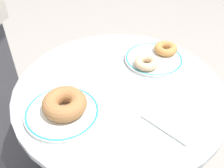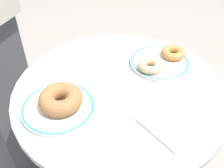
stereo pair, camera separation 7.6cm
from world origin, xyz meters
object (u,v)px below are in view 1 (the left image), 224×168
Objects in this scene: donut_cinnamon at (65,104)px; paper_napkin at (176,117)px; plate_right at (154,59)px; donut_old_fashioned at (165,48)px; plate_left at (62,112)px; cafe_table at (118,142)px; donut_glazed at (145,62)px.

donut_cinnamon reaches higher than paper_napkin.
donut_old_fashioned reaches higher than plate_right.
plate_left is 0.41m from donut_old_fashioned.
paper_napkin is (0.18, -0.22, -0.03)m from donut_cinnamon.
donut_glazed is at bearing 1.78° from cafe_table.
paper_napkin is at bearing -121.09° from donut_glazed.
cafe_table is at bearing -12.99° from plate_left.
plate_left is at bearing 130.19° from paper_napkin.
plate_left is at bearing 167.01° from cafe_table.
donut_old_fashioned is at bearing 0.43° from cafe_table.
donut_glazed reaches higher than plate_left.
paper_napkin is at bearing -139.82° from donut_old_fashioned.
plate_right is 1.65× the size of donut_cinnamon.
donut_old_fashioned is at bearing -7.22° from plate_right.
plate_left is 0.30m from donut_glazed.
plate_right reaches higher than paper_napkin.
plate_right is at bearing -5.24° from plate_left.
donut_glazed is (0.29, -0.03, -0.01)m from donut_cinnamon.
donut_glazed is 0.22m from paper_napkin.
paper_napkin is at bearing -50.83° from donut_cinnamon.
donut_cinnamon is at bearing 173.39° from donut_glazed.
donut_glazed reaches higher than cafe_table.
plate_right is 2.50× the size of donut_glazed.
donut_old_fashioned is at bearing -1.16° from donut_glazed.
donut_cinnamon is 0.29m from donut_glazed.
donut_cinnamon is 0.40m from donut_old_fashioned.
paper_napkin is (-0.22, -0.18, -0.02)m from donut_old_fashioned.
cafe_table is 0.32m from plate_left.
cafe_table is 3.81× the size of plate_right.
plate_right is 0.06m from donut_glazed.
donut_cinnamon is at bearing -18.74° from plate_left.
donut_cinnamon reaches higher than donut_old_fashioned.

